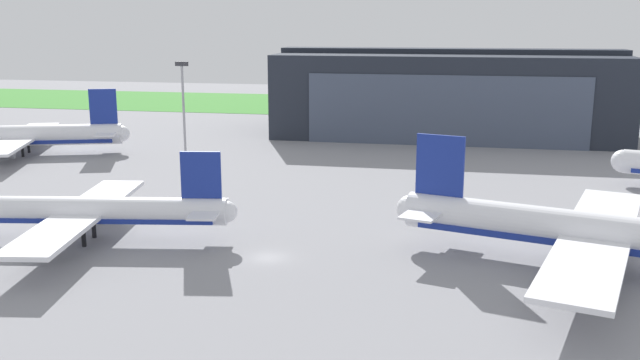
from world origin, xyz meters
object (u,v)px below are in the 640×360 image
object	(u,v)px
maintenance_hangar	(447,94)
airliner_near_left	(605,235)
apron_light_mast	(184,107)
airliner_near_right	(76,211)
airliner_far_right	(16,136)

from	to	relation	value
maintenance_hangar	airliner_near_left	distance (m)	96.03
maintenance_hangar	apron_light_mast	bearing A→B (deg)	-133.83
airliner_near_right	airliner_near_left	distance (m)	62.64
apron_light_mast	airliner_far_right	bearing A→B (deg)	172.31
maintenance_hangar	airliner_near_right	distance (m)	104.82
airliner_near_left	apron_light_mast	distance (m)	80.27
airliner_near_left	airliner_far_right	bearing A→B (deg)	154.73
airliner_near_right	airliner_far_right	distance (m)	66.55
maintenance_hangar	airliner_near_left	xyz separation A→B (m)	(18.91, -93.99, -5.54)
maintenance_hangar	apron_light_mast	world-z (taller)	maintenance_hangar
airliner_near_right	airliner_near_left	xyz separation A→B (m)	(62.63, 1.10, 0.39)
airliner_near_right	apron_light_mast	xyz separation A→B (m)	(-3.77, 45.62, 7.61)
airliner_far_right	apron_light_mast	distance (m)	40.21
airliner_far_right	apron_light_mast	xyz separation A→B (m)	(39.11, -5.28, 7.70)
maintenance_hangar	airliner_near_right	world-z (taller)	maintenance_hangar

